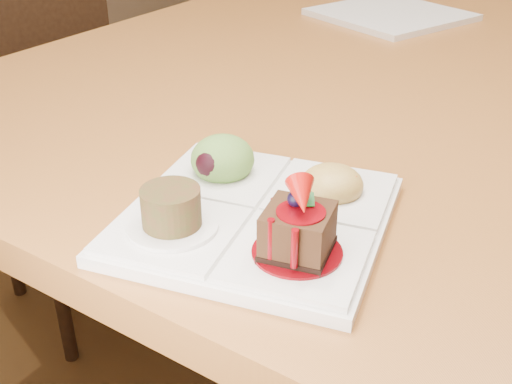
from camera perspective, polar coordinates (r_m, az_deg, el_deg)
The scene contains 5 objects.
ground at distance 1.65m, azimuth 10.75°, elevation -12.06°, with size 6.00×6.00×0.00m, color #573918.
dining_table at distance 1.31m, azimuth 13.52°, elevation 11.14°, with size 1.00×1.80×0.75m.
chair_left at distance 1.60m, azimuth -16.82°, elevation 5.85°, with size 0.46×0.46×0.83m.
sampler_plate at distance 0.60m, azimuth -0.07°, elevation -1.19°, with size 0.28×0.28×0.09m.
second_plate at distance 1.36m, azimuth 11.88°, elevation 15.18°, with size 0.25×0.25×0.01m, color white.
Camera 1 is at (0.43, -1.18, 1.07)m, focal length 45.00 mm.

